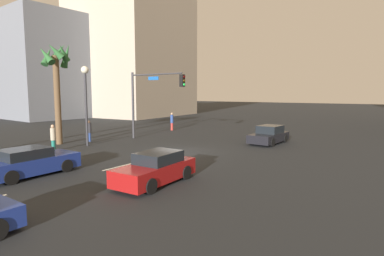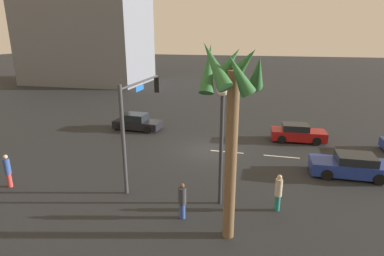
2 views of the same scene
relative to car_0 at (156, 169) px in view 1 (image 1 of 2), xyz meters
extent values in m
plane|color=#232628|center=(6.28, 3.71, -0.64)|extent=(220.00, 220.00, 0.00)
cube|color=silver|center=(1.24, 3.71, -0.64)|extent=(2.39, 0.14, 0.01)
cube|color=silver|center=(5.00, 3.71, -0.64)|extent=(2.35, 0.14, 0.01)
cube|color=maroon|center=(-0.05, 0.00, -0.12)|extent=(4.17, 1.87, 0.73)
cube|color=black|center=(0.19, 0.01, 0.49)|extent=(2.03, 1.56, 0.49)
cylinder|color=black|center=(-1.27, -0.85, -0.32)|extent=(0.65, 0.25, 0.64)
cylinder|color=black|center=(-1.36, 0.71, -0.32)|extent=(0.65, 0.25, 0.64)
cylinder|color=black|center=(1.25, -0.72, -0.32)|extent=(0.65, 0.25, 0.64)
cylinder|color=black|center=(1.17, 0.84, -0.32)|extent=(0.65, 0.25, 0.64)
cube|color=navy|center=(-2.52, 5.86, -0.12)|extent=(4.40, 1.91, 0.73)
cube|color=black|center=(-2.78, 5.85, 0.48)|extent=(2.12, 1.65, 0.47)
cylinder|color=black|center=(-1.18, 6.75, -0.32)|extent=(0.64, 0.23, 0.64)
cylinder|color=black|center=(-1.15, 5.01, -0.32)|extent=(0.64, 0.23, 0.64)
cylinder|color=black|center=(-3.85, 4.97, -0.32)|extent=(0.64, 0.23, 0.64)
cube|color=black|center=(13.37, 0.11, -0.16)|extent=(4.17, 1.94, 0.65)
cube|color=black|center=(13.62, 0.10, 0.47)|extent=(2.03, 1.64, 0.60)
cylinder|color=black|center=(12.07, -0.68, -0.32)|extent=(0.65, 0.25, 0.64)
cylinder|color=black|center=(12.14, 1.00, -0.32)|extent=(0.65, 0.25, 0.64)
cylinder|color=black|center=(14.61, -0.78, -0.32)|extent=(0.65, 0.25, 0.64)
cylinder|color=black|center=(14.68, 0.90, -0.32)|extent=(0.65, 0.25, 0.64)
cylinder|color=#38383D|center=(9.31, 10.98, 2.23)|extent=(0.20, 0.20, 5.74)
cylinder|color=#38383D|center=(9.35, 8.31, 4.85)|extent=(0.20, 5.35, 0.12)
cube|color=black|center=(9.39, 5.64, 4.28)|extent=(0.32, 0.32, 0.95)
sphere|color=#360503|center=(9.39, 5.46, 4.57)|extent=(0.20, 0.20, 0.20)
sphere|color=#392605|center=(9.39, 5.46, 4.27)|extent=(0.20, 0.20, 0.20)
sphere|color=green|center=(9.39, 5.46, 3.97)|extent=(0.20, 0.20, 0.20)
cube|color=#1959B2|center=(9.34, 8.58, 4.53)|extent=(0.06, 1.10, 0.28)
cylinder|color=#2D2D33|center=(4.38, 10.82, 2.05)|extent=(0.18, 0.18, 5.38)
sphere|color=#F2EACC|center=(4.38, 10.82, 5.02)|extent=(0.56, 0.56, 0.56)
cylinder|color=#1E7266|center=(1.63, 10.81, -0.26)|extent=(0.27, 0.27, 0.77)
cylinder|color=#B2A58C|center=(1.63, 10.81, 0.55)|extent=(0.36, 0.36, 0.84)
sphere|color=tan|center=(1.63, 10.81, 1.09)|extent=(0.23, 0.23, 0.23)
cylinder|color=#BF3833|center=(15.80, 11.89, -0.25)|extent=(0.30, 0.30, 0.79)
cylinder|color=#2D478C|center=(15.80, 11.89, 0.57)|extent=(0.40, 0.40, 0.86)
sphere|color=tan|center=(15.80, 11.89, 1.12)|extent=(0.23, 0.23, 0.23)
cylinder|color=#2D478C|center=(5.81, 12.52, -0.28)|extent=(0.37, 0.37, 0.72)
cylinder|color=#333338|center=(5.81, 12.52, 0.48)|extent=(0.50, 0.50, 0.79)
sphere|color=brown|center=(5.81, 12.52, 0.98)|extent=(0.21, 0.21, 0.21)
cylinder|color=brown|center=(3.62, 13.33, 2.76)|extent=(0.46, 0.46, 6.80)
cone|color=#2D6633|center=(4.55, 13.33, 6.21)|extent=(0.56, 1.29, 1.91)
cone|color=#2D6633|center=(4.21, 14.03, 6.41)|extent=(1.60, 1.46, 1.77)
cone|color=#2D6633|center=(3.38, 14.02, 6.10)|extent=(1.32, 0.92, 1.55)
cone|color=#2D6633|center=(2.81, 13.22, 6.09)|extent=(0.77, 1.64, 1.52)
cone|color=#2D6633|center=(3.31, 12.78, 6.41)|extent=(1.38, 1.12, 1.31)
cone|color=#2D6633|center=(3.90, 12.72, 6.34)|extent=(1.37, 1.03, 1.41)
cube|color=#B2A38E|center=(30.22, 32.31, 13.18)|extent=(18.91, 17.44, 27.65)
cube|color=slate|center=(22.05, 41.09, 7.42)|extent=(21.07, 17.75, 16.11)
camera|label=1|loc=(-10.16, -9.19, 3.35)|focal=29.42mm
camera|label=2|loc=(2.37, 24.48, 7.35)|focal=29.16mm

